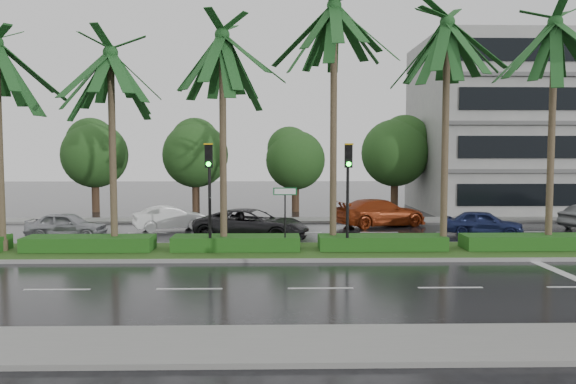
{
  "coord_description": "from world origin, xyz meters",
  "views": [
    {
      "loc": [
        -1.35,
        -21.87,
        4.14
      ],
      "look_at": [
        -0.86,
        1.5,
        2.5
      ],
      "focal_mm": 35.0,
      "sensor_mm": 36.0,
      "label": 1
    }
  ],
  "objects_px": {
    "street_sign": "(285,203)",
    "car_red": "(380,213)",
    "signal_median_left": "(209,182)",
    "car_darkgrey": "(252,225)",
    "car_white": "(171,218)",
    "car_silver": "(67,225)",
    "car_blue": "(484,223)"
  },
  "relations": [
    {
      "from": "street_sign",
      "to": "car_red",
      "type": "height_order",
      "value": "street_sign"
    },
    {
      "from": "signal_median_left",
      "to": "car_darkgrey",
      "type": "relative_size",
      "value": 0.81
    },
    {
      "from": "car_white",
      "to": "signal_median_left",
      "type": "bearing_deg",
      "value": 179.67
    },
    {
      "from": "signal_median_left",
      "to": "street_sign",
      "type": "height_order",
      "value": "signal_median_left"
    },
    {
      "from": "signal_median_left",
      "to": "street_sign",
      "type": "bearing_deg",
      "value": 3.47
    },
    {
      "from": "signal_median_left",
      "to": "car_white",
      "type": "bearing_deg",
      "value": 111.01
    },
    {
      "from": "car_white",
      "to": "car_red",
      "type": "height_order",
      "value": "car_red"
    },
    {
      "from": "car_silver",
      "to": "car_darkgrey",
      "type": "relative_size",
      "value": 0.7
    },
    {
      "from": "car_darkgrey",
      "to": "car_red",
      "type": "height_order",
      "value": "car_red"
    },
    {
      "from": "car_white",
      "to": "car_red",
      "type": "distance_m",
      "value": 11.58
    },
    {
      "from": "car_silver",
      "to": "car_red",
      "type": "relative_size",
      "value": 0.71
    },
    {
      "from": "car_silver",
      "to": "car_blue",
      "type": "height_order",
      "value": "car_silver"
    },
    {
      "from": "street_sign",
      "to": "signal_median_left",
      "type": "bearing_deg",
      "value": -176.53
    },
    {
      "from": "car_red",
      "to": "car_blue",
      "type": "relative_size",
      "value": 1.42
    },
    {
      "from": "car_blue",
      "to": "car_red",
      "type": "bearing_deg",
      "value": 70.72
    },
    {
      "from": "car_darkgrey",
      "to": "car_red",
      "type": "relative_size",
      "value": 1.01
    },
    {
      "from": "street_sign",
      "to": "car_white",
      "type": "distance_m",
      "value": 9.82
    },
    {
      "from": "signal_median_left",
      "to": "car_white",
      "type": "height_order",
      "value": "signal_median_left"
    },
    {
      "from": "car_white",
      "to": "car_blue",
      "type": "distance_m",
      "value": 16.18
    },
    {
      "from": "car_white",
      "to": "car_red",
      "type": "bearing_deg",
      "value": -104.85
    },
    {
      "from": "car_blue",
      "to": "street_sign",
      "type": "bearing_deg",
      "value": 137.79
    },
    {
      "from": "signal_median_left",
      "to": "car_blue",
      "type": "xyz_separation_m",
      "value": [
        13.0,
        5.42,
        -2.36
      ]
    },
    {
      "from": "car_silver",
      "to": "car_white",
      "type": "xyz_separation_m",
      "value": [
        4.5,
        2.82,
        0.0
      ]
    },
    {
      "from": "car_darkgrey",
      "to": "car_white",
      "type": "bearing_deg",
      "value": 65.87
    },
    {
      "from": "car_silver",
      "to": "car_white",
      "type": "relative_size",
      "value": 0.96
    },
    {
      "from": "street_sign",
      "to": "car_darkgrey",
      "type": "distance_m",
      "value": 4.46
    },
    {
      "from": "car_darkgrey",
      "to": "car_blue",
      "type": "bearing_deg",
      "value": -68.73
    },
    {
      "from": "street_sign",
      "to": "car_darkgrey",
      "type": "relative_size",
      "value": 0.48
    },
    {
      "from": "signal_median_left",
      "to": "car_blue",
      "type": "relative_size",
      "value": 1.17
    },
    {
      "from": "signal_median_left",
      "to": "car_red",
      "type": "relative_size",
      "value": 0.82
    },
    {
      "from": "street_sign",
      "to": "car_blue",
      "type": "xyz_separation_m",
      "value": [
        10.0,
        5.24,
        -1.49
      ]
    },
    {
      "from": "street_sign",
      "to": "car_white",
      "type": "height_order",
      "value": "street_sign"
    }
  ]
}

